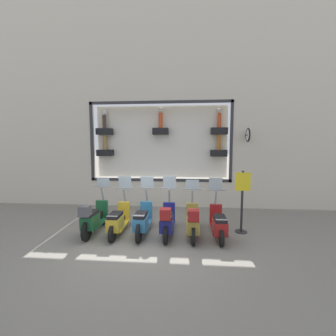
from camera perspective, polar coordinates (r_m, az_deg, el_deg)
ground_plane at (r=6.70m, az=-5.59°, el=-17.47°), size 120.00×120.00×0.00m
building_facade at (r=10.15m, az=-2.00°, el=22.47°), size 1.20×36.00×10.87m
scooter_red_0 at (r=6.77m, az=12.70°, el=-13.57°), size 1.79×0.61×1.63m
scooter_olive_1 at (r=6.63m, az=6.31°, el=-13.40°), size 1.80×0.60×1.55m
scooter_navy_2 at (r=6.65m, az=-0.19°, el=-13.20°), size 1.80×0.60×1.66m
scooter_teal_3 at (r=6.82m, az=-6.47°, el=-13.04°), size 1.81×0.61×1.64m
scooter_yellow_4 at (r=7.00m, az=-12.54°, el=-12.83°), size 1.79×0.60×1.63m
scooter_green_5 at (r=7.18m, az=-18.41°, el=-11.99°), size 1.81×0.60×1.56m
shop_sign_post at (r=7.17m, az=18.31°, el=-7.51°), size 0.36×0.45×1.89m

